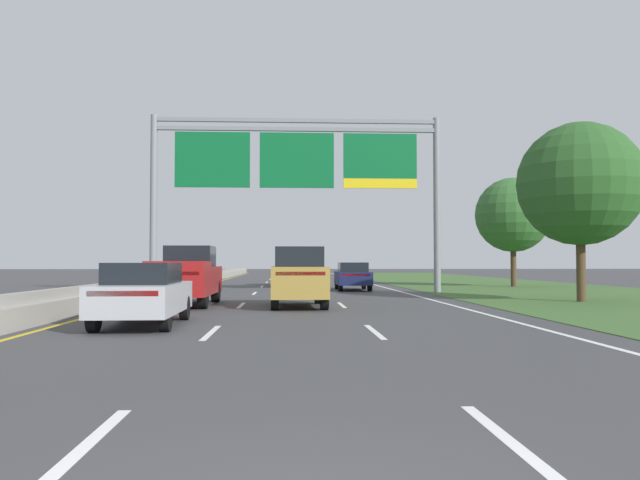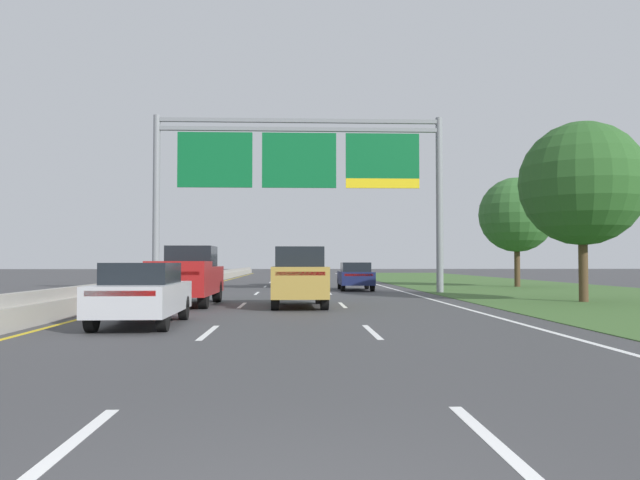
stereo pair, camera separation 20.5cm
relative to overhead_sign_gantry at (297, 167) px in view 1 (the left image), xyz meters
The scene contains 12 objects.
ground_plane 9.00m from the overhead_sign_gantry, 92.76° to the left, with size 220.00×220.00×0.00m, color #3D3D3F.
lane_striping 8.68m from the overhead_sign_gantry, 92.98° to the left, with size 11.96×106.00×0.01m.
grass_verge_right 16.34m from the overhead_sign_gantry, 24.47° to the left, with size 14.00×110.00×0.02m, color #3D602D.
median_barrier_concrete 11.14m from the overhead_sign_gantry, 138.00° to the left, with size 0.60×110.00×0.85m.
overhead_sign_gantry is the anchor object (origin of this frame).
pickup_truck_red 11.38m from the overhead_sign_gantry, 114.59° to the right, with size 2.02×5.41×2.20m.
car_black_centre_lane_suv 11.58m from the overhead_sign_gantry, 91.30° to the left, with size 1.99×4.74×2.11m.
car_navy_right_lane_sedan 7.26m from the overhead_sign_gantry, 44.70° to the left, with size 1.86×4.42×1.57m.
car_silver_left_lane_sedan 18.03m from the overhead_sign_gantry, 103.64° to the right, with size 1.90×4.43×1.57m.
car_gold_centre_lane_suv 11.47m from the overhead_sign_gantry, 90.41° to the right, with size 1.99×4.73×2.11m.
roadside_tree_near 13.89m from the overhead_sign_gantry, 35.28° to the right, with size 4.94×4.94×7.20m.
roadside_tree_mid 16.02m from the overhead_sign_gantry, 27.97° to the left, with size 4.81×4.81×7.05m.
Camera 1 is at (-0.10, -3.91, 1.58)m, focal length 35.60 mm.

